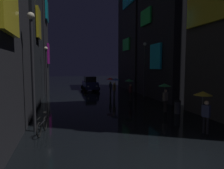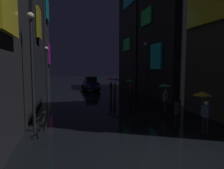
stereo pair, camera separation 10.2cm
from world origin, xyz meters
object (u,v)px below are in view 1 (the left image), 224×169
at_px(pedestrian_foreground_right_yellow, 204,100).
at_px(car_distant, 90,84).
at_px(pedestrian_near_crossing_green, 165,90).
at_px(pedestrian_midstreet_centre_blue, 115,83).
at_px(pedestrian_midstreet_left_red, 110,82).
at_px(streetlamp_left_far, 46,67).
at_px(bicycle_parked_at_storefront, 42,126).
at_px(trash_bin, 177,107).
at_px(pedestrian_far_right_green, 130,84).
at_px(streetlamp_right_far, 145,63).
at_px(streetlamp_left_near, 32,59).

bearing_deg(pedestrian_foreground_right_yellow, car_distant, 99.28).
xyz_separation_m(pedestrian_near_crossing_green, pedestrian_midstreet_centre_blue, (-1.92, 6.72, 0.00)).
relative_size(pedestrian_midstreet_left_red, streetlamp_left_far, 0.41).
xyz_separation_m(bicycle_parked_at_storefront, streetlamp_left_far, (-0.40, 9.48, 2.87)).
bearing_deg(pedestrian_near_crossing_green, pedestrian_foreground_right_yellow, -94.45).
xyz_separation_m(streetlamp_left_far, trash_bin, (9.30, -7.41, -2.79)).
distance_m(pedestrian_far_right_green, pedestrian_near_crossing_green, 5.14).
bearing_deg(pedestrian_near_crossing_green, streetlamp_left_far, 141.26).
bearing_deg(pedestrian_foreground_right_yellow, trash_bin, 74.91).
xyz_separation_m(pedestrian_midstreet_left_red, streetlamp_right_far, (3.55, -0.89, 1.97)).
distance_m(pedestrian_midstreet_centre_blue, streetlamp_left_far, 6.85).
bearing_deg(pedestrian_midstreet_left_red, car_distant, 101.49).
height_order(pedestrian_midstreet_centre_blue, streetlamp_left_far, streetlamp_left_far).
xyz_separation_m(streetlamp_right_far, streetlamp_left_near, (-10.00, -9.23, 0.07)).
xyz_separation_m(bicycle_parked_at_storefront, trash_bin, (8.90, 2.07, 0.08)).
bearing_deg(bicycle_parked_at_storefront, streetlamp_right_far, 45.12).
bearing_deg(pedestrian_foreground_right_yellow, pedestrian_midstreet_centre_blue, 97.92).
distance_m(pedestrian_near_crossing_green, bicycle_parked_at_storefront, 8.67).
relative_size(pedestrian_midstreet_centre_blue, pedestrian_foreground_right_yellow, 1.00).
relative_size(pedestrian_far_right_green, streetlamp_left_far, 0.41).
bearing_deg(streetlamp_right_far, pedestrian_midstreet_centre_blue, -174.53).
bearing_deg(pedestrian_midstreet_left_red, streetlamp_left_near, -122.51).
bearing_deg(pedestrian_foreground_right_yellow, pedestrian_far_right_green, 93.40).
xyz_separation_m(car_distant, streetlamp_left_near, (-5.13, -16.62, 2.78)).
relative_size(pedestrian_midstreet_left_red, pedestrian_midstreet_centre_blue, 1.00).
bearing_deg(streetlamp_left_near, streetlamp_right_far, 42.69).
bearing_deg(pedestrian_foreground_right_yellow, streetlamp_left_far, 125.78).
xyz_separation_m(pedestrian_near_crossing_green, pedestrian_midstreet_left_red, (-2.13, 7.92, 0.00)).
distance_m(pedestrian_midstreet_left_red, pedestrian_midstreet_centre_blue, 1.23).
bearing_deg(pedestrian_midstreet_left_red, trash_bin, -71.37).
relative_size(pedestrian_foreground_right_yellow, streetlamp_left_near, 0.35).
distance_m(car_distant, trash_bin, 15.54).
height_order(pedestrian_far_right_green, streetlamp_left_far, streetlamp_left_far).
relative_size(car_distant, trash_bin, 4.50).
xyz_separation_m(pedestrian_midstreet_left_red, trash_bin, (2.85, -8.46, -1.20)).
height_order(car_distant, streetlamp_right_far, streetlamp_right_far).
xyz_separation_m(car_distant, streetlamp_right_far, (4.87, -7.39, 2.71)).
bearing_deg(streetlamp_left_far, streetlamp_right_far, 0.89).
xyz_separation_m(pedestrian_near_crossing_green, trash_bin, (0.72, -0.53, -1.20)).
relative_size(pedestrian_far_right_green, streetlamp_right_far, 0.36).
distance_m(pedestrian_midstreet_centre_blue, streetlamp_left_near, 11.31).
relative_size(pedestrian_far_right_green, streetlamp_left_near, 0.35).
distance_m(pedestrian_far_right_green, streetlamp_left_far, 8.03).
bearing_deg(streetlamp_left_near, streetlamp_left_far, 90.00).
xyz_separation_m(pedestrian_far_right_green, trash_bin, (1.65, -5.59, -1.20)).
bearing_deg(pedestrian_far_right_green, car_distant, 105.09).
distance_m(pedestrian_near_crossing_green, streetlamp_left_near, 9.08).
relative_size(pedestrian_foreground_right_yellow, car_distant, 0.51).
xyz_separation_m(streetlamp_left_near, trash_bin, (9.30, 1.66, -3.24)).
bearing_deg(car_distant, pedestrian_near_crossing_green, -76.56).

